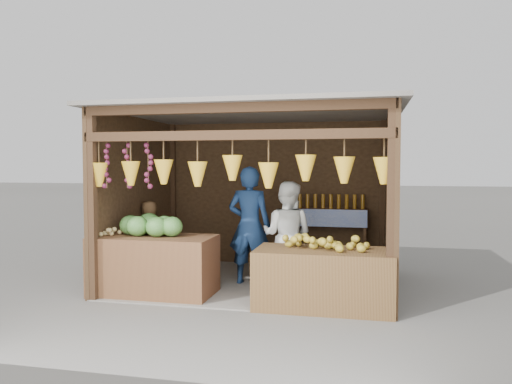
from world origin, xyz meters
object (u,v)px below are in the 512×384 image
counter_left (154,265)px  vendor_seated (150,230)px  man_standing (249,226)px  counter_right (324,279)px  woman_standing (287,235)px

counter_left → vendor_seated: vendor_seated is taller
counter_left → man_standing: man_standing is taller
counter_left → man_standing: (1.18, 0.88, 0.49)m
counter_right → vendor_seated: size_ratio=1.81×
counter_left → man_standing: bearing=36.8°
counter_right → woman_standing: (-0.61, 0.87, 0.42)m
woman_standing → vendor_seated: bearing=2.2°
vendor_seated → man_standing: bearing=-177.8°
man_standing → vendor_seated: bearing=-4.8°
counter_left → counter_right: counter_left is taller
counter_right → woman_standing: 1.14m
woman_standing → vendor_seated: size_ratio=1.65×
counter_right → woman_standing: bearing=125.2°
man_standing → woman_standing: man_standing is taller
counter_right → woman_standing: size_ratio=1.10×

